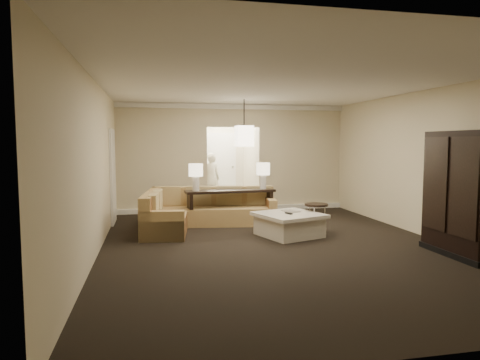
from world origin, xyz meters
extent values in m
plane|color=black|center=(0.00, 0.00, 0.00)|extent=(8.00, 8.00, 0.00)
cube|color=beige|center=(0.00, 4.00, 1.40)|extent=(6.00, 0.04, 2.80)
cube|color=beige|center=(0.00, -4.00, 1.40)|extent=(6.00, 0.04, 2.80)
cube|color=beige|center=(-3.00, 0.00, 1.40)|extent=(0.04, 8.00, 2.80)
cube|color=beige|center=(3.00, 0.00, 1.40)|extent=(0.04, 8.00, 2.80)
cube|color=white|center=(0.00, 0.00, 2.80)|extent=(6.00, 8.00, 0.02)
cube|color=white|center=(0.00, 3.95, 2.73)|extent=(6.00, 0.10, 0.12)
cube|color=white|center=(0.00, 3.95, 0.06)|extent=(6.00, 0.10, 0.12)
cube|color=white|center=(-2.97, 2.80, 1.05)|extent=(0.05, 0.90, 2.10)
cube|color=silver|center=(0.00, 5.00, 0.00)|extent=(1.40, 2.00, 0.01)
cube|color=beige|center=(-0.70, 5.00, 1.40)|extent=(0.04, 2.00, 2.80)
cube|color=beige|center=(0.70, 5.00, 1.40)|extent=(0.04, 2.00, 2.80)
cube|color=beige|center=(0.00, 6.00, 1.40)|extent=(1.40, 0.04, 2.80)
cube|color=white|center=(0.00, 5.97, 1.05)|extent=(0.90, 0.05, 2.10)
cube|color=brown|center=(-0.81, 2.20, 0.19)|extent=(2.82, 1.16, 0.38)
cube|color=brown|center=(-1.89, 1.28, 0.19)|extent=(0.98, 1.37, 0.38)
cube|color=brown|center=(-0.77, 2.50, 0.59)|extent=(2.74, 0.57, 0.42)
cube|color=brown|center=(-2.13, 1.77, 0.59)|extent=(0.50, 2.20, 0.42)
cube|color=brown|center=(0.46, 2.04, 0.28)|extent=(0.29, 0.84, 0.57)
cube|color=brown|center=(-1.96, 0.74, 0.28)|extent=(0.84, 0.29, 0.57)
cube|color=#A28756|center=(-1.77, 2.58, 0.61)|extent=(0.58, 0.22, 0.42)
cube|color=#A28756|center=(-1.09, 2.49, 0.61)|extent=(0.58, 0.22, 0.42)
cube|color=#A28756|center=(-0.41, 2.41, 0.61)|extent=(0.58, 0.22, 0.42)
cube|color=#A28756|center=(0.27, 2.32, 0.61)|extent=(0.58, 0.22, 0.42)
cube|color=#A28756|center=(-2.01, 1.85, 0.61)|extent=(0.21, 0.56, 0.42)
cube|color=#A28756|center=(-2.09, 1.21, 0.61)|extent=(0.21, 0.56, 0.42)
cube|color=white|center=(0.46, 0.71, 0.19)|extent=(1.26, 1.26, 0.38)
cube|color=white|center=(0.46, 0.71, 0.41)|extent=(1.40, 1.40, 0.07)
cube|color=black|center=(0.42, 0.64, 0.45)|extent=(0.11, 0.19, 0.02)
cube|color=beige|center=(0.56, 0.92, 0.45)|extent=(0.34, 0.39, 0.01)
cube|color=black|center=(-0.44, 2.13, 0.74)|extent=(2.00, 0.60, 0.05)
cube|color=black|center=(-1.33, 2.07, 0.36)|extent=(0.10, 0.41, 0.72)
cube|color=black|center=(0.46, 2.20, 0.36)|extent=(0.10, 0.41, 0.72)
cube|color=black|center=(-0.44, 2.13, 0.11)|extent=(1.91, 0.54, 0.04)
cube|color=black|center=(2.70, -1.23, 0.99)|extent=(0.55, 1.32, 1.98)
cube|color=black|center=(2.42, -1.56, 1.13)|extent=(0.03, 0.59, 1.51)
cube|color=black|center=(2.42, -0.90, 1.13)|extent=(0.03, 0.59, 1.51)
cube|color=black|center=(2.70, -1.23, 0.05)|extent=(0.59, 1.38, 0.09)
cylinder|color=black|center=(1.10, 0.93, 0.56)|extent=(0.46, 0.46, 0.04)
torus|color=silver|center=(1.10, 0.93, 0.11)|extent=(0.38, 0.38, 0.03)
cylinder|color=silver|center=(1.28, 0.92, 0.27)|extent=(0.03, 0.03, 0.55)
cylinder|color=silver|center=(1.02, 1.09, 0.27)|extent=(0.03, 0.03, 0.55)
cylinder|color=silver|center=(1.00, 0.78, 0.27)|extent=(0.03, 0.03, 0.55)
cylinder|color=silver|center=(-1.20, 2.08, 0.92)|extent=(0.14, 0.14, 0.31)
cylinder|color=#FFE8BF|center=(-1.20, 2.08, 1.21)|extent=(0.31, 0.31, 0.27)
cylinder|color=silver|center=(0.33, 2.19, 0.92)|extent=(0.14, 0.14, 0.31)
cylinder|color=#FFE8BF|center=(0.33, 2.19, 1.21)|extent=(0.31, 0.31, 0.27)
cylinder|color=black|center=(0.00, 2.70, 2.50)|extent=(0.02, 0.02, 0.60)
cube|color=#F8E4C1|center=(0.00, 2.70, 1.95)|extent=(0.38, 0.38, 0.48)
imported|color=beige|center=(-0.45, 5.15, 0.83)|extent=(0.64, 0.46, 1.66)
camera|label=1|loc=(-2.14, -7.06, 1.80)|focal=32.00mm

